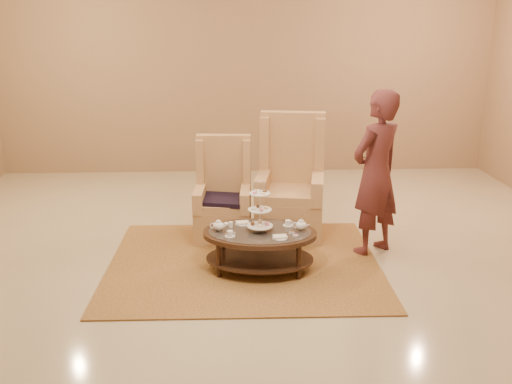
{
  "coord_description": "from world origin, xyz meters",
  "views": [
    {
      "loc": [
        -0.24,
        -5.35,
        2.44
      ],
      "look_at": [
        0.01,
        0.2,
        0.77
      ],
      "focal_mm": 40.0,
      "sensor_mm": 36.0,
      "label": 1
    }
  ],
  "objects_px": {
    "armchair_left": "(223,203)",
    "person": "(376,173)",
    "tea_table": "(260,238)",
    "armchair_right": "(291,193)"
  },
  "relations": [
    {
      "from": "armchair_left",
      "to": "person",
      "type": "bearing_deg",
      "value": -15.99
    },
    {
      "from": "tea_table",
      "to": "armchair_right",
      "type": "xyz_separation_m",
      "value": [
        0.42,
        1.11,
        0.13
      ]
    },
    {
      "from": "person",
      "to": "tea_table",
      "type": "bearing_deg",
      "value": -16.57
    },
    {
      "from": "tea_table",
      "to": "person",
      "type": "xyz_separation_m",
      "value": [
        1.25,
        0.44,
        0.54
      ]
    },
    {
      "from": "tea_table",
      "to": "armchair_right",
      "type": "distance_m",
      "value": 1.2
    },
    {
      "from": "armchair_left",
      "to": "person",
      "type": "xyz_separation_m",
      "value": [
        1.63,
        -0.57,
        0.49
      ]
    },
    {
      "from": "tea_table",
      "to": "armchair_left",
      "type": "relative_size",
      "value": 1.04
    },
    {
      "from": "tea_table",
      "to": "armchair_left",
      "type": "distance_m",
      "value": 1.08
    },
    {
      "from": "tea_table",
      "to": "armchair_right",
      "type": "height_order",
      "value": "armchair_right"
    },
    {
      "from": "person",
      "to": "armchair_left",
      "type": "bearing_deg",
      "value": -55.27
    }
  ]
}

